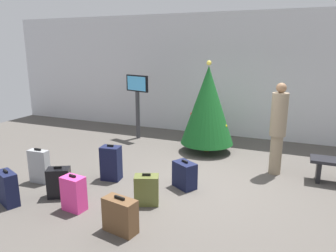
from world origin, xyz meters
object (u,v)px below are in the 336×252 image
(suitcase_4, at_px, (120,215))
(suitcase_6, at_px, (185,175))
(holiday_tree, at_px, (208,105))
(flight_info_kiosk, at_px, (137,96))
(suitcase_2, at_px, (111,163))
(suitcase_7, at_px, (8,188))
(suitcase_3, at_px, (59,183))
(suitcase_5, at_px, (74,193))
(traveller_0, at_px, (278,127))
(suitcase_0, at_px, (147,190))
(suitcase_1, at_px, (39,166))

(suitcase_4, xyz_separation_m, suitcase_6, (0.34, 1.77, -0.01))
(holiday_tree, distance_m, flight_info_kiosk, 2.24)
(holiday_tree, distance_m, suitcase_4, 4.13)
(suitcase_2, distance_m, suitcase_4, 1.94)
(suitcase_4, distance_m, suitcase_7, 2.19)
(suitcase_4, relative_size, suitcase_6, 1.02)
(suitcase_3, height_order, suitcase_5, suitcase_5)
(traveller_0, relative_size, suitcase_4, 3.47)
(suitcase_4, bearing_deg, suitcase_5, 165.58)
(suitcase_0, xyz_separation_m, suitcase_7, (-2.16, -0.91, 0.03))
(holiday_tree, height_order, suitcase_6, holiday_tree)
(suitcase_1, distance_m, suitcase_5, 1.48)
(flight_info_kiosk, xyz_separation_m, suitcase_2, (0.92, -2.89, -0.91))
(flight_info_kiosk, bearing_deg, suitcase_6, -48.09)
(suitcase_5, bearing_deg, suitcase_3, 152.50)
(traveller_0, xyz_separation_m, suitcase_4, (-1.87, -3.17, -0.76))
(traveller_0, distance_m, suitcase_6, 2.20)
(flight_info_kiosk, relative_size, suitcase_4, 3.33)
(suitcase_1, bearing_deg, suitcase_6, 17.79)
(suitcase_3, xyz_separation_m, suitcase_5, (0.55, -0.29, 0.02))
(suitcase_1, bearing_deg, suitcase_3, -23.92)
(traveller_0, bearing_deg, suitcase_4, -120.52)
(flight_info_kiosk, height_order, suitcase_4, flight_info_kiosk)
(suitcase_0, relative_size, suitcase_2, 0.75)
(suitcase_0, xyz_separation_m, suitcase_5, (-1.00, -0.64, 0.03))
(suitcase_2, distance_m, suitcase_3, 1.11)
(suitcase_5, relative_size, suitcase_7, 1.00)
(suitcase_4, distance_m, suitcase_6, 1.80)
(suitcase_2, bearing_deg, suitcase_7, -123.53)
(flight_info_kiosk, bearing_deg, suitcase_1, -94.80)
(traveller_0, relative_size, suitcase_6, 3.54)
(traveller_0, bearing_deg, suitcase_2, -151.99)
(flight_info_kiosk, height_order, suitcase_5, flight_info_kiosk)
(traveller_0, height_order, suitcase_5, traveller_0)
(traveller_0, height_order, suitcase_3, traveller_0)
(holiday_tree, height_order, flight_info_kiosk, holiday_tree)
(suitcase_0, height_order, suitcase_2, suitcase_2)
(flight_info_kiosk, height_order, suitcase_7, flight_info_kiosk)
(suitcase_4, height_order, suitcase_7, suitcase_7)
(flight_info_kiosk, bearing_deg, suitcase_5, -76.10)
(flight_info_kiosk, relative_size, traveller_0, 0.96)
(suitcase_0, distance_m, suitcase_1, 2.34)
(suitcase_7, bearing_deg, flight_info_kiosk, 88.48)
(suitcase_2, height_order, suitcase_3, suitcase_2)
(holiday_tree, relative_size, suitcase_7, 3.72)
(flight_info_kiosk, xyz_separation_m, suitcase_6, (2.41, -2.69, -1.00))
(holiday_tree, bearing_deg, suitcase_5, -107.22)
(suitcase_2, height_order, suitcase_5, suitcase_2)
(flight_info_kiosk, height_order, suitcase_6, flight_info_kiosk)
(holiday_tree, bearing_deg, suitcase_7, -119.94)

